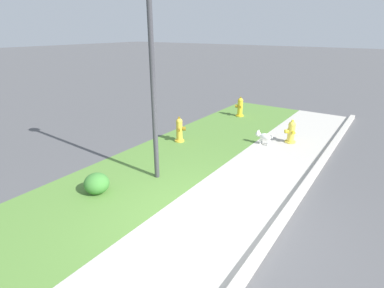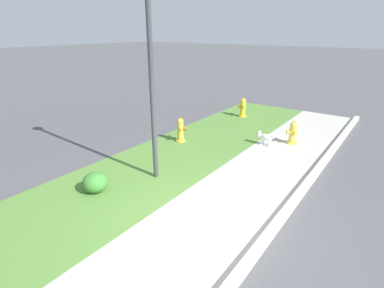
{
  "view_description": "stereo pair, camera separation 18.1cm",
  "coord_description": "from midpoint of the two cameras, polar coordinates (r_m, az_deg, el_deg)",
  "views": [
    {
      "loc": [
        -3.91,
        -2.29,
        3.27
      ],
      "look_at": [
        2.22,
        1.92,
        0.4
      ],
      "focal_mm": 28.0,
      "sensor_mm": 36.0,
      "label": 1
    },
    {
      "loc": [
        -3.81,
        -2.44,
        3.27
      ],
      "look_at": [
        2.22,
        1.92,
        0.4
      ],
      "focal_mm": 28.0,
      "sensor_mm": 36.0,
      "label": 2
    }
  ],
  "objects": [
    {
      "name": "ground_plane",
      "position": [
        5.58,
        2.52,
        -14.76
      ],
      "size": [
        120.0,
        120.0,
        0.0
      ],
      "primitive_type": "plane",
      "color": "#515154"
    },
    {
      "name": "sidewalk_pavement",
      "position": [
        5.58,
        2.52,
        -14.72
      ],
      "size": [
        18.0,
        1.97,
        0.01
      ],
      "primitive_type": "cube",
      "color": "#BCB7AD",
      "rests_on": "ground"
    },
    {
      "name": "grass_verge",
      "position": [
        6.94,
        -14.55,
        -7.73
      ],
      "size": [
        18.0,
        2.79,
        0.01
      ],
      "primitive_type": "cube",
      "color": "#568438",
      "rests_on": "ground"
    },
    {
      "name": "street_curb",
      "position": [
        5.18,
        13.07,
        -17.8
      ],
      "size": [
        18.0,
        0.16,
        0.12
      ],
      "primitive_type": "cube",
      "color": "#BCB7AD",
      "rests_on": "ground"
    },
    {
      "name": "fire_hydrant_by_grass_verge",
      "position": [
        12.08,
        8.7,
        6.99
      ],
      "size": [
        0.38,
        0.36,
        0.78
      ],
      "rotation": [
        0.0,
        0.0,
        0.48
      ],
      "color": "yellow",
      "rests_on": "ground"
    },
    {
      "name": "fire_hydrant_far_end",
      "position": [
        9.19,
        -2.96,
        2.73
      ],
      "size": [
        0.37,
        0.35,
        0.79
      ],
      "rotation": [
        0.0,
        0.0,
        3.68
      ],
      "color": "gold",
      "rests_on": "ground"
    },
    {
      "name": "fire_hydrant_near_corner",
      "position": [
        9.54,
        17.84,
        2.2
      ],
      "size": [
        0.36,
        0.36,
        0.72
      ],
      "rotation": [
        0.0,
        0.0,
        0.73
      ],
      "color": "yellow",
      "rests_on": "ground"
    },
    {
      "name": "small_white_dog",
      "position": [
        9.22,
        12.97,
        1.38
      ],
      "size": [
        0.22,
        0.56,
        0.43
      ],
      "rotation": [
        0.0,
        0.0,
        1.52
      ],
      "color": "white",
      "rests_on": "ground"
    },
    {
      "name": "street_lamp",
      "position": [
        6.38,
        -8.77,
        20.38
      ],
      "size": [
        0.32,
        0.32,
        4.9
      ],
      "color": "#3D3D42",
      "rests_on": "ground"
    },
    {
      "name": "shrub_bush_mid_verge",
      "position": [
        6.7,
        -18.45,
        -7.14
      ],
      "size": [
        0.53,
        0.53,
        0.45
      ],
      "color": "#3D7F33",
      "rests_on": "ground"
    }
  ]
}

